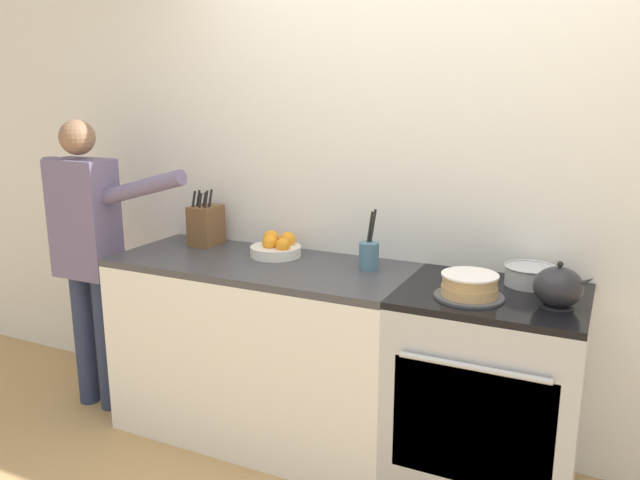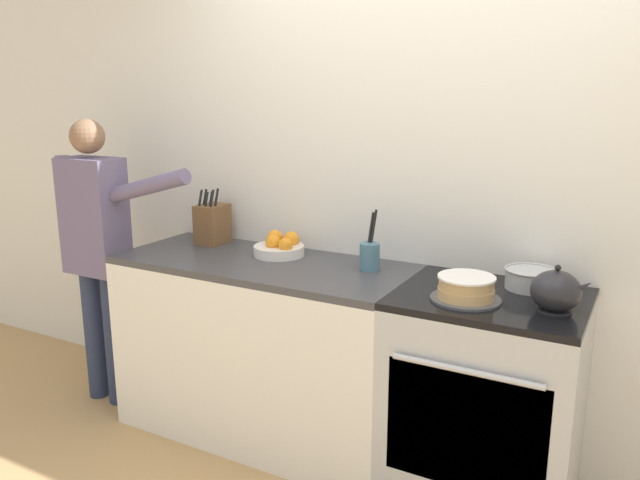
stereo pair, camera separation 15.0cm
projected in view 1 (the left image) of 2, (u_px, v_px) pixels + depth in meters
The scene contains 10 objects.
wall_back at pixel (432, 186), 2.94m from camera, with size 8.00×0.04×2.60m.
counter_cabinet at pixel (262, 349), 3.16m from camera, with size 1.48×0.63×0.92m.
stove_range at pixel (486, 395), 2.68m from camera, with size 0.76×0.66×0.92m.
layer_cake at pixel (469, 286), 2.50m from camera, with size 0.28×0.28×0.10m.
tea_kettle at pixel (559, 287), 2.39m from camera, with size 0.23×0.19×0.18m.
mixing_bowl at pixel (530, 275), 2.66m from camera, with size 0.22×0.22×0.09m.
knife_block at pixel (206, 225), 3.36m from camera, with size 0.13×0.17×0.31m.
utensil_crock at pixel (369, 255), 2.90m from camera, with size 0.09×0.09×0.29m.
fruit_bowl at pixel (276, 247), 3.15m from camera, with size 0.26×0.26×0.12m.
person_baker at pixel (88, 242), 3.33m from camera, with size 0.92×0.20×1.59m.
Camera 1 is at (0.79, -2.21, 1.74)m, focal length 35.00 mm.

